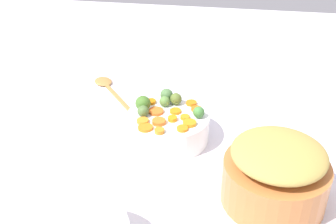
# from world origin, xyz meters

# --- Properties ---
(tabletop) EXTENTS (2.40, 2.40, 0.02)m
(tabletop) POSITION_xyz_m (0.00, 0.00, 0.01)
(tabletop) COLOR white
(tabletop) RESTS_ON ground
(serving_bowl_carrots) EXTENTS (0.22, 0.22, 0.07)m
(serving_bowl_carrots) POSITION_xyz_m (0.01, -0.03, 0.06)
(serving_bowl_carrots) COLOR white
(serving_bowl_carrots) RESTS_ON tabletop
(metal_pot) EXTENTS (0.23, 0.23, 0.10)m
(metal_pot) POSITION_xyz_m (-0.20, -0.30, 0.07)
(metal_pot) COLOR #C5743B
(metal_pot) RESTS_ON tabletop
(stuffing_mound) EXTENTS (0.20, 0.20, 0.05)m
(stuffing_mound) POSITION_xyz_m (-0.20, -0.30, 0.15)
(stuffing_mound) COLOR tan
(stuffing_mound) RESTS_ON metal_pot
(carrot_slice_0) EXTENTS (0.04, 0.04, 0.01)m
(carrot_slice_0) POSITION_xyz_m (0.02, -0.00, 0.10)
(carrot_slice_0) COLOR orange
(carrot_slice_0) RESTS_ON serving_bowl_carrots
(carrot_slice_1) EXTENTS (0.04, 0.04, 0.01)m
(carrot_slice_1) POSITION_xyz_m (0.05, -0.11, 0.10)
(carrot_slice_1) COLOR orange
(carrot_slice_1) RESTS_ON serving_bowl_carrots
(carrot_slice_2) EXTENTS (0.04, 0.04, 0.01)m
(carrot_slice_2) POSITION_xyz_m (0.03, -0.05, 0.10)
(carrot_slice_2) COLOR orange
(carrot_slice_2) RESTS_ON serving_bowl_carrots
(carrot_slice_3) EXTENTS (0.05, 0.05, 0.01)m
(carrot_slice_3) POSITION_xyz_m (-0.03, -0.02, 0.10)
(carrot_slice_3) COLOR orange
(carrot_slice_3) RESTS_ON serving_bowl_carrots
(carrot_slice_4) EXTENTS (0.04, 0.04, 0.01)m
(carrot_slice_4) POSITION_xyz_m (0.07, 0.02, 0.10)
(carrot_slice_4) COLOR orange
(carrot_slice_4) RESTS_ON serving_bowl_carrots
(carrot_slice_5) EXTENTS (0.05, 0.05, 0.01)m
(carrot_slice_5) POSITION_xyz_m (-0.06, 0.01, 0.10)
(carrot_slice_5) COLOR orange
(carrot_slice_5) RESTS_ON serving_bowl_carrots
(carrot_slice_6) EXTENTS (0.03, 0.03, 0.01)m
(carrot_slice_6) POSITION_xyz_m (0.00, -0.08, 0.10)
(carrot_slice_6) COLOR orange
(carrot_slice_6) RESTS_ON serving_bowl_carrots
(carrot_slice_7) EXTENTS (0.03, 0.03, 0.01)m
(carrot_slice_7) POSITION_xyz_m (-0.08, -0.03, 0.10)
(carrot_slice_7) COLOR orange
(carrot_slice_7) RESTS_ON serving_bowl_carrots
(carrot_slice_8) EXTENTS (0.04, 0.04, 0.01)m
(carrot_slice_8) POSITION_xyz_m (-0.05, -0.08, 0.10)
(carrot_slice_8) COLOR orange
(carrot_slice_8) RESTS_ON serving_bowl_carrots
(carrot_slice_9) EXTENTS (0.04, 0.04, 0.01)m
(carrot_slice_9) POSITION_xyz_m (-0.04, 0.02, 0.10)
(carrot_slice_9) COLOR orange
(carrot_slice_9) RESTS_ON serving_bowl_carrots
(carrot_slice_10) EXTENTS (0.04, 0.04, 0.01)m
(carrot_slice_10) POSITION_xyz_m (0.08, -0.09, 0.10)
(carrot_slice_10) COLOR orange
(carrot_slice_10) RESTS_ON serving_bowl_carrots
(carrot_slice_11) EXTENTS (0.03, 0.03, 0.01)m
(carrot_slice_11) POSITION_xyz_m (-0.01, -0.05, 0.10)
(carrot_slice_11) COLOR orange
(carrot_slice_11) RESTS_ON serving_bowl_carrots
(carrot_slice_12) EXTENTS (0.04, 0.04, 0.01)m
(carrot_slice_12) POSITION_xyz_m (-0.03, -0.10, 0.10)
(carrot_slice_12) COLOR orange
(carrot_slice_12) RESTS_ON serving_bowl_carrots
(brussels_sprout_0) EXTENTS (0.03, 0.03, 0.03)m
(brussels_sprout_0) POSITION_xyz_m (0.06, -0.02, 0.11)
(brussels_sprout_0) COLOR #5C883F
(brussels_sprout_0) RESTS_ON serving_bowl_carrots
(brussels_sprout_1) EXTENTS (0.03, 0.03, 0.03)m
(brussels_sprout_1) POSITION_xyz_m (0.01, -0.11, 0.11)
(brussels_sprout_1) COLOR #46853E
(brussels_sprout_1) RESTS_ON serving_bowl_carrots
(brussels_sprout_2) EXTENTS (0.04, 0.04, 0.04)m
(brussels_sprout_2) POSITION_xyz_m (0.09, -0.02, 0.11)
(brussels_sprout_2) COLOR #4E7642
(brussels_sprout_2) RESTS_ON serving_bowl_carrots
(brussels_sprout_3) EXTENTS (0.03, 0.03, 0.03)m
(brussels_sprout_3) POSITION_xyz_m (0.07, -0.05, 0.11)
(brussels_sprout_3) COLOR #5B6F2D
(brussels_sprout_3) RESTS_ON serving_bowl_carrots
(brussels_sprout_4) EXTENTS (0.03, 0.03, 0.03)m
(brussels_sprout_4) POSITION_xyz_m (-0.01, 0.03, 0.11)
(brussels_sprout_4) COLOR #516F38
(brussels_sprout_4) RESTS_ON serving_bowl_carrots
(brussels_sprout_5) EXTENTS (0.04, 0.04, 0.04)m
(brussels_sprout_5) POSITION_xyz_m (0.03, 0.04, 0.12)
(brussels_sprout_5) COLOR #467229
(brussels_sprout_5) RESTS_ON serving_bowl_carrots
(wooden_spoon) EXTENTS (0.26, 0.21, 0.01)m
(wooden_spoon) POSITION_xyz_m (0.27, 0.21, 0.03)
(wooden_spoon) COLOR #B17D3F
(wooden_spoon) RESTS_ON tabletop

